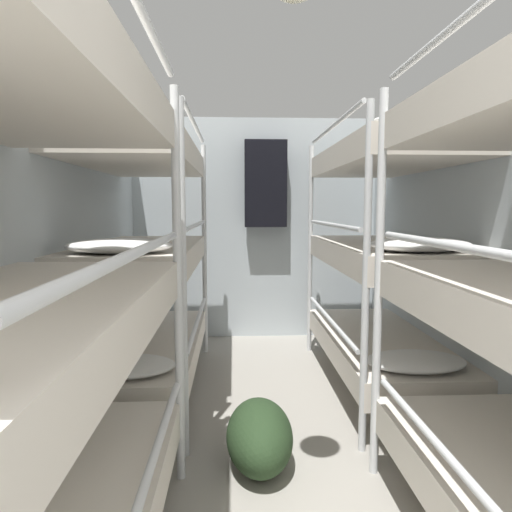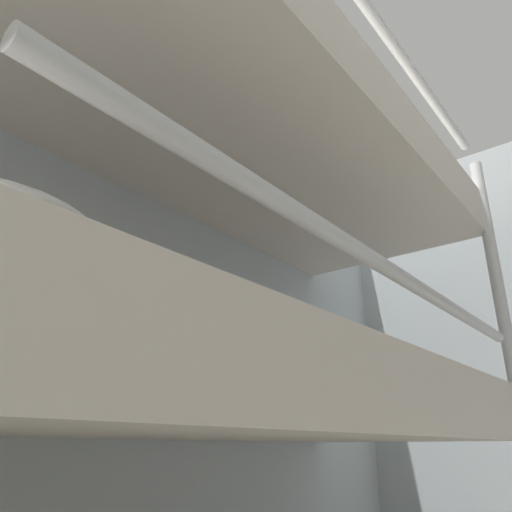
{
  "view_description": "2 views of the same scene",
  "coord_description": "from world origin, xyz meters",
  "views": [
    {
      "loc": [
        -0.23,
        0.17,
        1.42
      ],
      "look_at": [
        -0.07,
        3.46,
        1.07
      ],
      "focal_mm": 32.0,
      "sensor_mm": 36.0,
      "label": 1
    },
    {
      "loc": [
        -0.13,
        2.67,
        0.95
      ],
      "look_at": [
        -0.78,
        3.49,
        1.35
      ],
      "focal_mm": 35.0,
      "sensor_mm": 36.0,
      "label": 2
    }
  ],
  "objects": [
    {
      "name": "bunk_stack_left_far",
      "position": [
        -0.9,
        3.56,
        1.07
      ],
      "size": [
        0.81,
        1.92,
        2.04
      ],
      "color": "silver",
      "rests_on": "ground_plane"
    }
  ]
}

